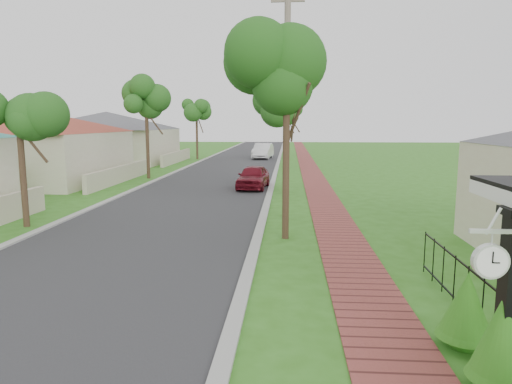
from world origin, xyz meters
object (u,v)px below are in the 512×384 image
(utility_pole, at_px, (287,106))
(station_clock, at_px, (491,259))
(parked_car_red, at_px, (253,177))
(parked_car_white, at_px, (263,151))
(porch_post, at_px, (511,311))
(near_tree, at_px, (287,80))

(utility_pole, bearing_deg, station_clock, -77.39)
(parked_car_red, height_order, parked_car_white, parked_car_white)
(parked_car_red, xyz_separation_m, station_clock, (4.39, -19.25, 1.31))
(porch_post, bearing_deg, near_tree, 110.77)
(porch_post, xyz_separation_m, near_tree, (-3.03, 8.00, 3.72))
(parked_car_white, bearing_deg, station_clock, -77.53)
(porch_post, relative_size, parked_car_red, 0.68)
(near_tree, xyz_separation_m, station_clock, (2.54, -8.40, -2.89))
(parked_car_white, distance_m, near_tree, 32.31)
(porch_post, relative_size, near_tree, 0.42)
(parked_car_white, bearing_deg, porch_post, -76.77)
(parked_car_red, xyz_separation_m, near_tree, (1.85, -10.85, 4.20))
(station_clock, bearing_deg, near_tree, 106.83)
(parked_car_red, bearing_deg, parked_car_white, 96.61)
(parked_car_white, bearing_deg, near_tree, -80.17)
(parked_car_white, distance_m, utility_pole, 29.26)
(parked_car_red, height_order, utility_pole, utility_pole)
(parked_car_white, distance_m, station_clock, 40.69)
(near_tree, distance_m, station_clock, 9.24)
(porch_post, height_order, parked_car_white, porch_post)
(parked_car_white, height_order, near_tree, near_tree)
(parked_car_red, distance_m, near_tree, 11.78)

